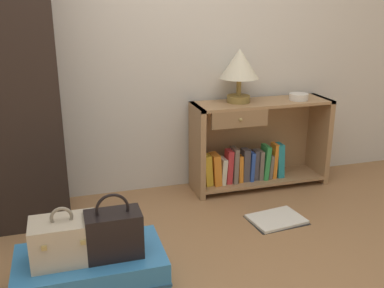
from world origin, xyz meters
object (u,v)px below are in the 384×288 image
at_px(open_book_on_floor, 277,219).
at_px(bowl, 299,97).
at_px(train_case, 64,240).
at_px(bookshelf, 255,147).
at_px(table_lamp, 239,66).
at_px(handbag, 114,233).
at_px(suitcase_large, 91,274).

bearing_deg(open_book_on_floor, bowl, 52.75).
bearing_deg(bowl, train_case, -150.62).
distance_m(bookshelf, table_lamp, 0.64).
distance_m(handbag, open_book_on_floor, 1.26).
bearing_deg(train_case, bowl, 29.38).
distance_m(bookshelf, train_case, 1.78).
bearing_deg(suitcase_large, open_book_on_floor, 19.09).
height_order(bookshelf, handbag, bookshelf).
height_order(bookshelf, train_case, bookshelf).
height_order(suitcase_large, open_book_on_floor, suitcase_large).
bearing_deg(table_lamp, suitcase_large, -138.85).
height_order(bowl, suitcase_large, bowl).
relative_size(bowl, train_case, 0.47).
distance_m(table_lamp, open_book_on_floor, 1.12).
bearing_deg(table_lamp, open_book_on_floor, -85.67).
xyz_separation_m(table_lamp, open_book_on_floor, (0.05, -0.61, -0.93)).
distance_m(bowl, handbag, 1.88).
relative_size(table_lamp, suitcase_large, 0.54).
bearing_deg(bowl, open_book_on_floor, -127.25).
bearing_deg(handbag, suitcase_large, 161.88).
height_order(bookshelf, bowl, bowl).
height_order(bookshelf, suitcase_large, bookshelf).
distance_m(table_lamp, suitcase_large, 1.79).
distance_m(bowl, train_case, 2.07).
xyz_separation_m(suitcase_large, train_case, (-0.11, -0.02, 0.22)).
xyz_separation_m(suitcase_large, open_book_on_floor, (1.24, 0.43, -0.10)).
distance_m(train_case, open_book_on_floor, 1.46).
bearing_deg(train_case, handbag, -5.74).
bearing_deg(suitcase_large, bookshelf, 37.54).
distance_m(train_case, handbag, 0.23).
bearing_deg(table_lamp, bowl, -7.23).
relative_size(train_case, open_book_on_floor, 0.80).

